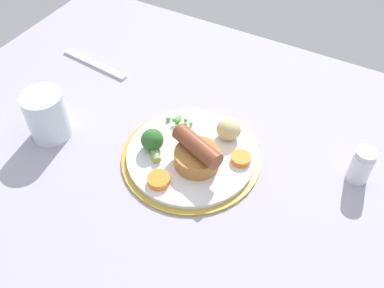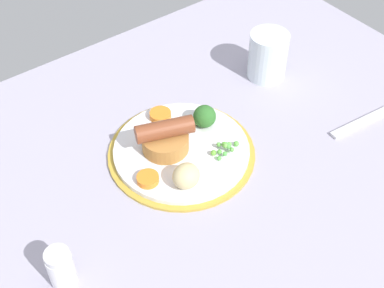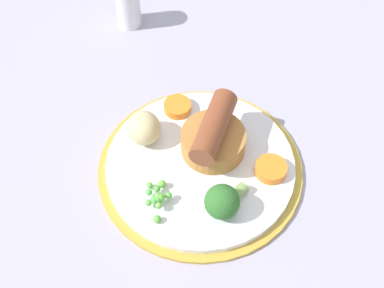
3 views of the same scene
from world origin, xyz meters
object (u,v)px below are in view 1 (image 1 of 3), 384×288
object	(u,v)px
pea_pile	(179,121)
fork	(94,64)
dinner_plate	(191,156)
potato_chunk_1	(229,129)
drinking_glass	(47,115)
salt_shaker	(361,166)
sausage_pudding	(197,154)
carrot_slice_1	(161,181)
broccoli_floret_far	(152,141)
carrot_slice_5	(241,159)

from	to	relation	value
pea_pile	fork	xyz separation A→B (cm)	(27.30, -8.76, -2.15)
dinner_plate	potato_chunk_1	world-z (taller)	potato_chunk_1
dinner_plate	pea_pile	size ratio (longest dim) A/B	4.59
drinking_glass	salt_shaker	xyz separation A→B (cm)	(-53.85, -17.33, -1.34)
pea_pile	fork	bearing A→B (deg)	-17.80
sausage_pudding	drinking_glass	xyz separation A→B (cm)	(28.47, 5.78, 0.87)
carrot_slice_1	salt_shaker	xyz separation A→B (cm)	(-28.55, -18.35, 1.39)
broccoli_floret_far	fork	world-z (taller)	broccoli_floret_far
carrot_slice_5	potato_chunk_1	bearing A→B (deg)	-43.75
sausage_pudding	broccoli_floret_far	bearing A→B (deg)	-155.28
broccoli_floret_far	salt_shaker	distance (cm)	36.21
sausage_pudding	carrot_slice_5	xyz separation A→B (cm)	(-6.49, -4.19, -1.91)
dinner_plate	potato_chunk_1	bearing A→B (deg)	-120.79
drinking_glass	dinner_plate	bearing A→B (deg)	-164.26
dinner_plate	drinking_glass	world-z (taller)	drinking_glass
dinner_plate	potato_chunk_1	size ratio (longest dim) A/B	5.48
broccoli_floret_far	potato_chunk_1	xyz separation A→B (cm)	(-10.66, -9.22, 0.07)
broccoli_floret_far	pea_pile	bearing A→B (deg)	-52.83
fork	drinking_glass	size ratio (longest dim) A/B	1.90
carrot_slice_5	dinner_plate	bearing A→B (deg)	16.48
drinking_glass	sausage_pudding	bearing A→B (deg)	-168.52
pea_pile	carrot_slice_1	bearing A→B (deg)	107.99
dinner_plate	salt_shaker	world-z (taller)	salt_shaker
carrot_slice_1	drinking_glass	world-z (taller)	drinking_glass
broccoli_floret_far	carrot_slice_5	xyz separation A→B (cm)	(-15.18, -4.89, -1.37)
potato_chunk_1	salt_shaker	size ratio (longest dim) A/B	0.67
drinking_glass	carrot_slice_5	bearing A→B (deg)	-164.08
pea_pile	drinking_glass	world-z (taller)	drinking_glass
potato_chunk_1	fork	xyz separation A→B (cm)	(36.81, -6.94, -3.10)
fork	potato_chunk_1	bearing A→B (deg)	175.02
sausage_pudding	fork	bearing A→B (deg)	176.20
broccoli_floret_far	fork	distance (cm)	30.90
potato_chunk_1	carrot_slice_5	xyz separation A→B (cm)	(-4.53, 4.33, -1.44)
carrot_slice_5	broccoli_floret_far	bearing A→B (deg)	17.85
pea_pile	broccoli_floret_far	size ratio (longest dim) A/B	1.03
broccoli_floret_far	carrot_slice_1	size ratio (longest dim) A/B	1.39
sausage_pudding	salt_shaker	bearing A→B (deg)	44.59
pea_pile	fork	distance (cm)	28.75
sausage_pudding	drinking_glass	world-z (taller)	drinking_glass
broccoli_floret_far	carrot_slice_1	world-z (taller)	broccoli_floret_far
sausage_pudding	pea_pile	world-z (taller)	sausage_pudding
pea_pile	carrot_slice_5	size ratio (longest dim) A/B	1.53
carrot_slice_5	carrot_slice_1	bearing A→B (deg)	48.70
sausage_pudding	drinking_glass	size ratio (longest dim) A/B	1.07
pea_pile	carrot_slice_5	world-z (taller)	pea_pile
dinner_plate	drinking_glass	xyz separation A→B (cm)	(26.32, 7.42, 4.17)
sausage_pudding	fork	xyz separation A→B (cm)	(34.85, -15.46, -3.57)
drinking_glass	potato_chunk_1	bearing A→B (deg)	-154.82
pea_pile	potato_chunk_1	bearing A→B (deg)	-169.15
potato_chunk_1	salt_shaker	xyz separation A→B (cm)	(-23.42, -3.02, -0.00)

